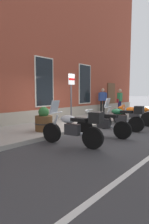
# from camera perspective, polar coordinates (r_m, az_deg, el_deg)

# --- Properties ---
(ground_plane) EXTENTS (140.00, 140.00, 0.00)m
(ground_plane) POSITION_cam_1_polar(r_m,az_deg,el_deg) (8.15, 4.33, -5.24)
(ground_plane) COLOR #38383A
(sidewalk) EXTENTS (26.48, 2.86, 0.14)m
(sidewalk) POSITION_cam_1_polar(r_m,az_deg,el_deg) (9.04, -3.02, -3.68)
(sidewalk) COLOR gray
(sidewalk) RESTS_ON ground_plane
(brick_pub_facade) EXTENTS (20.48, 5.55, 10.64)m
(brick_pub_facade) POSITION_cam_1_polar(r_m,az_deg,el_deg) (12.71, -18.06, 22.70)
(brick_pub_facade) COLOR brown
(brick_pub_facade) RESTS_ON ground_plane
(motorcycle_silver_touring) EXTENTS (0.75, 2.02, 1.33)m
(motorcycle_silver_touring) POSITION_cam_1_polar(r_m,az_deg,el_deg) (5.56, -0.04, -4.65)
(motorcycle_silver_touring) COLOR black
(motorcycle_silver_touring) RESTS_ON ground_plane
(motorcycle_black_naked) EXTENTS (0.66, 2.05, 0.95)m
(motorcycle_black_naked) POSITION_cam_1_polar(r_m,az_deg,el_deg) (6.83, 8.28, -3.42)
(motorcycle_black_naked) COLOR black
(motorcycle_black_naked) RESTS_ON ground_plane
(motorcycle_green_touring) EXTENTS (0.69, 1.97, 1.33)m
(motorcycle_green_touring) POSITION_cam_1_polar(r_m,az_deg,el_deg) (8.03, 14.15, -1.57)
(motorcycle_green_touring) COLOR black
(motorcycle_green_touring) RESTS_ON ground_plane
(motorcycle_orange_sport) EXTENTS (0.62, 2.07, 1.00)m
(motorcycle_orange_sport) POSITION_cam_1_polar(r_m,az_deg,el_deg) (9.64, 16.85, -0.47)
(motorcycle_orange_sport) COLOR black
(motorcycle_orange_sport) RESTS_ON ground_plane
(pedestrian_blue_top) EXTENTS (0.45, 0.58, 1.73)m
(pedestrian_blue_top) POSITION_cam_1_polar(r_m,az_deg,el_deg) (13.39, 8.47, 3.87)
(pedestrian_blue_top) COLOR black
(pedestrian_blue_top) RESTS_ON sidewalk
(pedestrian_striped_shirt) EXTENTS (0.66, 0.23, 1.68)m
(pedestrian_striped_shirt) POSITION_cam_1_polar(r_m,az_deg,el_deg) (13.47, 13.42, 3.64)
(pedestrian_striped_shirt) COLOR #1E1E4C
(pedestrian_striped_shirt) RESTS_ON sidewalk
(parking_sign) EXTENTS (0.36, 0.07, 2.23)m
(parking_sign) POSITION_cam_1_polar(r_m,az_deg,el_deg) (7.91, -0.97, 6.00)
(parking_sign) COLOR #4C4C51
(parking_sign) RESTS_ON sidewalk
(barrel_planter) EXTENTS (0.68, 0.68, 0.91)m
(barrel_planter) POSITION_cam_1_polar(r_m,az_deg,el_deg) (7.19, -9.20, -2.71)
(barrel_planter) COLOR brown
(barrel_planter) RESTS_ON sidewalk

